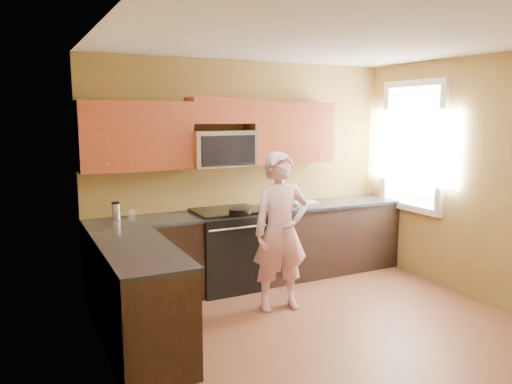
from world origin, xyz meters
TOP-DOWN VIEW (x-y plane):
  - floor at (0.00, 0.00)m, footprint 4.00×4.00m
  - ceiling at (0.00, 0.00)m, footprint 4.00×4.00m
  - wall_back at (0.00, 2.00)m, footprint 4.00×0.00m
  - wall_left at (-2.00, 0.00)m, footprint 0.00×4.00m
  - wall_right at (2.00, 0.00)m, footprint 0.00×4.00m
  - cabinet_back_run at (0.00, 1.70)m, footprint 4.00×0.60m
  - cabinet_left_run at (-1.70, 0.60)m, footprint 0.60×1.60m
  - countertop_back at (0.00, 1.69)m, footprint 4.00×0.62m
  - countertop_left at (-1.69, 0.60)m, footprint 0.62×1.60m
  - stove at (-0.40, 1.68)m, footprint 0.76×0.65m
  - microwave at (-0.40, 1.80)m, footprint 0.76×0.40m
  - upper_cab_left at (-1.39, 1.83)m, footprint 1.22×0.33m
  - upper_cab_right at (0.54, 1.83)m, footprint 1.12×0.33m
  - upper_cab_over_mw at (-0.40, 1.83)m, footprint 0.76×0.33m
  - window at (1.98, 1.20)m, footprint 0.06×1.06m
  - woman at (-0.13, 0.85)m, footprint 0.66×0.49m
  - frying_pan at (-0.34, 1.42)m, footprint 0.28×0.46m
  - butter_tub at (0.30, 1.71)m, footprint 0.14×0.14m
  - toast_slice at (0.33, 1.62)m, footprint 0.13×0.13m
  - napkin_a at (0.26, 1.55)m, footprint 0.14×0.15m
  - napkin_b at (0.36, 1.75)m, footprint 0.15×0.16m
  - dish_towel at (0.64, 1.61)m, footprint 0.34×0.29m
  - travel_mug at (-1.63, 1.86)m, footprint 0.11×0.11m
  - glass_b at (-1.50, 1.68)m, footprint 0.07×0.07m

SIDE VIEW (x-z plane):
  - floor at x=0.00m, z-range 0.00..0.00m
  - cabinet_back_run at x=0.00m, z-range 0.00..0.88m
  - cabinet_left_run at x=-1.70m, z-range 0.00..0.88m
  - stove at x=-0.40m, z-range 0.00..0.95m
  - woman at x=-0.13m, z-range 0.00..1.68m
  - countertop_back at x=0.00m, z-range 0.88..0.92m
  - countertop_left at x=-1.69m, z-range 0.88..0.92m
  - butter_tub at x=0.30m, z-range 0.88..0.96m
  - travel_mug at x=-1.63m, z-range 0.82..1.02m
  - toast_slice at x=0.33m, z-range 0.92..0.93m
  - dish_towel at x=0.64m, z-range 0.92..0.97m
  - frying_pan at x=-0.34m, z-range 0.92..0.98m
  - napkin_a at x=0.26m, z-range 0.92..0.98m
  - napkin_b at x=0.36m, z-range 0.92..0.99m
  - glass_b at x=-1.50m, z-range 0.92..1.04m
  - wall_back at x=0.00m, z-range -0.65..3.35m
  - wall_left at x=-2.00m, z-range -0.65..3.35m
  - wall_right at x=2.00m, z-range -0.65..3.35m
  - microwave at x=-0.40m, z-range 1.24..1.66m
  - upper_cab_left at x=-1.39m, z-range 1.07..1.82m
  - upper_cab_right at x=0.54m, z-range 1.07..1.82m
  - window at x=1.98m, z-range 0.82..2.48m
  - upper_cab_over_mw at x=-0.40m, z-range 1.95..2.25m
  - ceiling at x=0.00m, z-range 2.70..2.70m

